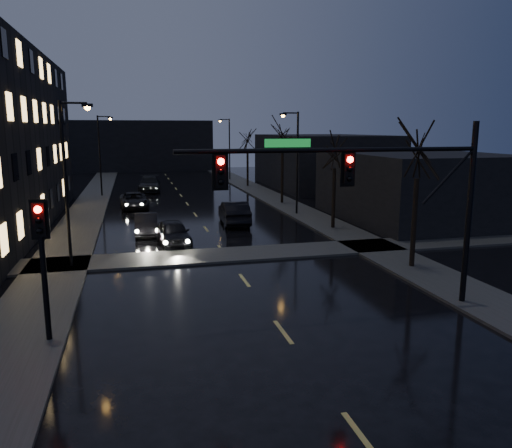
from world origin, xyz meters
TOP-DOWN VIEW (x-y plane):
  - sidewalk_left at (-8.50, 35.00)m, footprint 3.00×140.00m
  - sidewalk_right at (8.50, 35.00)m, footprint 3.00×140.00m
  - sidewalk_cross at (0.00, 18.50)m, footprint 40.00×3.00m
  - commercial_right_near at (15.50, 26.00)m, footprint 10.00×14.00m
  - commercial_right_far at (17.00, 48.00)m, footprint 12.00×18.00m
  - far_block at (-3.00, 78.00)m, footprint 22.00×10.00m
  - signal_mast at (3.85, 9.00)m, footprint 11.11×0.41m
  - signal_pole_left at (-7.50, 8.99)m, footprint 0.35×0.41m
  - tree_near at (8.40, 14.00)m, footprint 3.52×3.52m
  - tree_mid_a at (8.40, 24.00)m, footprint 3.30×3.30m
  - tree_mid_b at (8.40, 36.00)m, footprint 3.74×3.74m
  - tree_far at (8.40, 50.00)m, footprint 3.43×3.43m
  - streetlight_l_near at (-7.58, 18.00)m, footprint 1.53×0.28m
  - streetlight_l_far at (-7.58, 45.00)m, footprint 1.53×0.28m
  - streetlight_r_mid at (7.58, 30.00)m, footprint 1.53×0.28m
  - streetlight_r_far at (7.58, 58.00)m, footprint 1.53×0.28m
  - oncoming_car_a at (-2.52, 21.85)m, footprint 2.01×4.36m
  - oncoming_car_b at (-3.99, 25.30)m, footprint 1.48×4.08m
  - oncoming_car_c at (-4.69, 36.40)m, footprint 2.55×5.03m
  - oncoming_car_d at (-2.99, 48.07)m, footprint 2.64×5.74m
  - lead_car at (2.22, 27.34)m, footprint 2.04×5.12m

SIDE VIEW (x-z plane):
  - sidewalk_left at x=-8.50m, z-range 0.00..0.12m
  - sidewalk_right at x=8.50m, z-range 0.00..0.12m
  - sidewalk_cross at x=0.00m, z-range 0.00..0.12m
  - oncoming_car_b at x=-3.99m, z-range 0.00..1.34m
  - oncoming_car_c at x=-4.69m, z-range 0.00..1.36m
  - oncoming_car_a at x=-2.52m, z-range 0.00..1.45m
  - oncoming_car_d at x=-2.99m, z-range 0.00..1.63m
  - lead_car at x=2.22m, z-range 0.00..1.66m
  - commercial_right_near at x=15.50m, z-range 0.00..5.00m
  - commercial_right_far at x=17.00m, z-range 0.00..6.00m
  - signal_pole_left at x=-7.50m, z-range 0.75..5.27m
  - far_block at x=-3.00m, z-range 0.00..8.00m
  - streetlight_l_near at x=-7.58m, z-range 0.77..8.77m
  - streetlight_l_far at x=-7.58m, z-range 0.77..8.77m
  - streetlight_r_mid at x=7.58m, z-range 0.77..8.77m
  - streetlight_r_far at x=7.58m, z-range 0.77..8.77m
  - signal_mast at x=3.85m, z-range 1.37..8.37m
  - tree_mid_a at x=8.40m, z-range 2.04..9.61m
  - tree_far at x=8.40m, z-range 2.12..10.00m
  - tree_near at x=8.40m, z-range 2.18..10.26m
  - tree_mid_b at x=8.40m, z-range 2.32..10.90m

